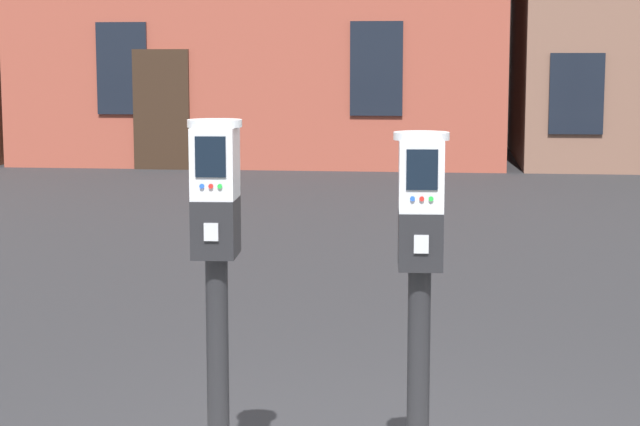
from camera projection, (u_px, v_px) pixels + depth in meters
parking_meter_near_kerb at (216, 240)px, 4.42m from camera, size 0.23×0.26×1.54m
parking_meter_twin_adjacent at (420, 251)px, 4.33m from camera, size 0.23×0.26×1.50m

